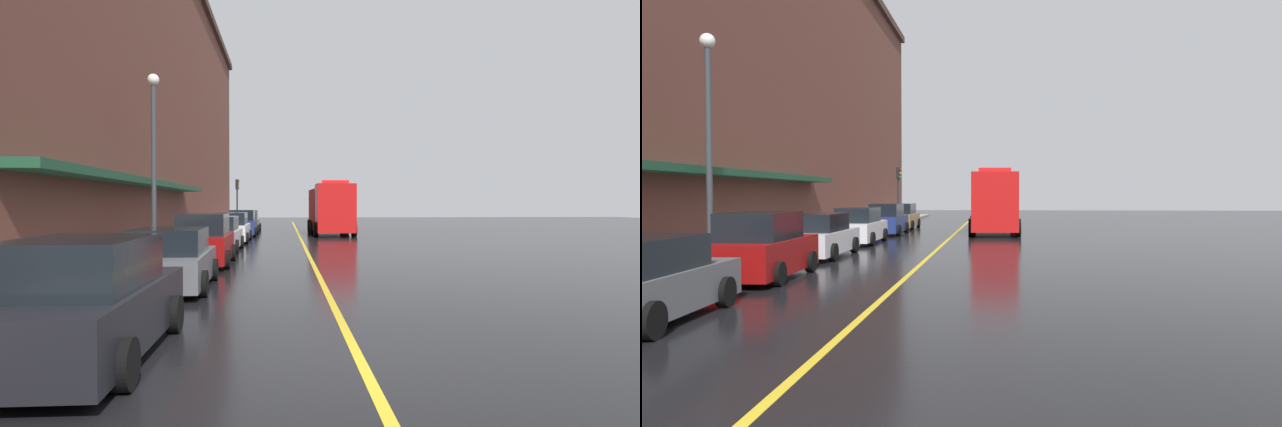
{
  "view_description": "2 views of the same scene",
  "coord_description": "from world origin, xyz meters",
  "views": [
    {
      "loc": [
        -1.07,
        -6.96,
        2.21
      ],
      "look_at": [
        0.76,
        19.95,
        1.73
      ],
      "focal_mm": 29.99,
      "sensor_mm": 36.0,
      "label": 1
    },
    {
      "loc": [
        2.62,
        -3.12,
        2.37
      ],
      "look_at": [
        1.17,
        19.6,
        1.59
      ],
      "focal_mm": 32.45,
      "sensor_mm": 36.0,
      "label": 2
    }
  ],
  "objects": [
    {
      "name": "parked_car_2",
      "position": [
        -3.94,
        12.53,
        0.86
      ],
      "size": [
        2.12,
        4.39,
        1.86
      ],
      "rotation": [
        0.0,
        0.0,
        1.59
      ],
      "color": "maroon",
      "rests_on": "ground"
    },
    {
      "name": "parking_meter_1",
      "position": [
        -5.35,
        15.53,
        1.06
      ],
      "size": [
        0.14,
        0.18,
        1.33
      ],
      "color": "#4C4C51",
      "rests_on": "sidewalk_left"
    },
    {
      "name": "street_lamp_left",
      "position": [
        -5.95,
        13.5,
        4.4
      ],
      "size": [
        0.44,
        0.44,
        6.94
      ],
      "color": "#33383D",
      "rests_on": "sidewalk_left"
    },
    {
      "name": "fire_truck",
      "position": [
        2.31,
        31.79,
        1.81
      ],
      "size": [
        3.05,
        8.46,
        3.81
      ],
      "rotation": [
        0.0,
        0.0,
        -1.55
      ],
      "color": "red",
      "rests_on": "ground"
    },
    {
      "name": "parked_car_3",
      "position": [
        -4.05,
        18.17,
        0.77
      ],
      "size": [
        1.96,
        4.79,
        1.64
      ],
      "rotation": [
        0.0,
        0.0,
        1.57
      ],
      "color": "silver",
      "rests_on": "ground"
    },
    {
      "name": "lane_center_stripe",
      "position": [
        0.0,
        25.0,
        0.0
      ],
      "size": [
        0.16,
        70.0,
        0.01
      ],
      "primitive_type": "cube",
      "color": "gold",
      "rests_on": "ground"
    },
    {
      "name": "traffic_light_near",
      "position": [
        -5.29,
        41.93,
        3.16
      ],
      "size": [
        0.38,
        0.36,
        4.3
      ],
      "color": "#232326",
      "rests_on": "sidewalk_left"
    },
    {
      "name": "parked_car_5",
      "position": [
        -3.9,
        30.24,
        0.84
      ],
      "size": [
        2.02,
        4.5,
        1.8
      ],
      "rotation": [
        0.0,
        0.0,
        1.57
      ],
      "color": "navy",
      "rests_on": "ground"
    },
    {
      "name": "ground_plane",
      "position": [
        0.0,
        25.0,
        0.0
      ],
      "size": [
        112.0,
        112.0,
        0.0
      ],
      "primitive_type": "plane",
      "color": "black"
    },
    {
      "name": "parked_car_4",
      "position": [
        -4.05,
        24.06,
        0.81
      ],
      "size": [
        2.07,
        4.75,
        1.72
      ],
      "rotation": [
        0.0,
        0.0,
        1.58
      ],
      "color": "silver",
      "rests_on": "ground"
    },
    {
      "name": "parked_car_6",
      "position": [
        -3.94,
        35.75,
        0.81
      ],
      "size": [
        1.98,
        4.81,
        1.72
      ],
      "rotation": [
        0.0,
        0.0,
        1.57
      ],
      "color": "#A5844C",
      "rests_on": "ground"
    },
    {
      "name": "sidewalk_left",
      "position": [
        -6.2,
        25.0,
        0.07
      ],
      "size": [
        2.4,
        70.0,
        0.15
      ],
      "primitive_type": "cube",
      "color": "gray",
      "rests_on": "ground"
    },
    {
      "name": "brick_building_left",
      "position": [
        -13.32,
        24.0,
        9.2
      ],
      "size": [
        13.01,
        64.0,
        18.39
      ],
      "color": "brown",
      "rests_on": "ground"
    }
  ]
}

